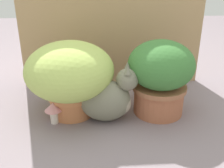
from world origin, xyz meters
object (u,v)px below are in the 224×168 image
at_px(cat, 108,98).
at_px(mushroom_ornament_pink, 53,109).
at_px(leafy_planter, 160,75).
at_px(grass_planter, 70,74).

xyz_separation_m(cat, mushroom_ornament_pink, (-0.28, -0.02, -0.04)).
bearing_deg(mushroom_ornament_pink, leafy_planter, 8.07).
bearing_deg(mushroom_ornament_pink, grass_planter, 47.57).
xyz_separation_m(grass_planter, cat, (0.19, -0.07, -0.11)).
distance_m(grass_planter, cat, 0.23).
distance_m(leafy_planter, mushroom_ornament_pink, 0.57).
xyz_separation_m(leafy_planter, mushroom_ornament_pink, (-0.55, -0.08, -0.14)).
bearing_deg(cat, grass_planter, 158.92).
bearing_deg(leafy_planter, grass_planter, 178.30).
bearing_deg(grass_planter, mushroom_ornament_pink, -132.43).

